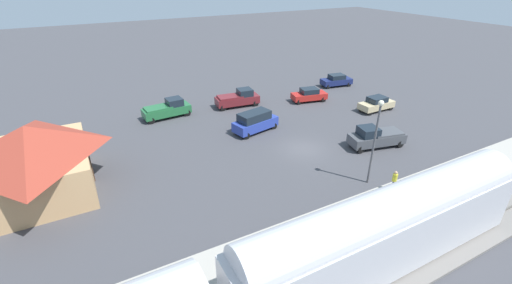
% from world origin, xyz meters
% --- Properties ---
extents(ground_plane, '(200.00, 200.00, 0.00)m').
position_xyz_m(ground_plane, '(0.00, 0.00, 0.00)').
color(ground_plane, '#424247').
extents(railway_track, '(4.80, 70.00, 0.30)m').
position_xyz_m(railway_track, '(-14.00, 0.00, 0.09)').
color(railway_track, slate).
rests_on(railway_track, ground).
extents(platform, '(3.20, 46.00, 0.30)m').
position_xyz_m(platform, '(-10.00, 0.00, 0.15)').
color(platform, '#A8A399').
rests_on(platform, ground).
extents(station_building, '(9.96, 8.04, 5.54)m').
position_xyz_m(station_building, '(4.00, 22.00, 2.90)').
color(station_building, tan).
rests_on(station_building, ground).
extents(pedestrian_on_platform, '(0.36, 0.36, 1.71)m').
position_xyz_m(pedestrian_on_platform, '(-9.24, -1.76, 1.28)').
color(pedestrian_on_platform, '#23284C').
rests_on(pedestrian_on_platform, platform).
extents(pickup_green, '(2.36, 5.53, 2.14)m').
position_xyz_m(pickup_green, '(13.99, 9.38, 1.03)').
color(pickup_green, '#236638').
rests_on(pickup_green, ground).
extents(sedan_red, '(2.73, 4.78, 1.74)m').
position_xyz_m(sedan_red, '(10.64, -8.33, 0.88)').
color(sedan_red, red).
rests_on(sedan_red, ground).
extents(pickup_charcoal, '(3.09, 5.70, 2.14)m').
position_xyz_m(pickup_charcoal, '(-2.83, -6.41, 1.03)').
color(pickup_charcoal, '#47494F').
rests_on(pickup_charcoal, ground).
extents(suv_blue, '(2.95, 5.20, 2.22)m').
position_xyz_m(suv_blue, '(5.76, 2.25, 1.15)').
color(suv_blue, '#283D9E').
rests_on(suv_blue, ground).
extents(sedan_tan, '(1.88, 4.52, 1.74)m').
position_xyz_m(sedan_tan, '(4.09, -13.60, 0.88)').
color(sedan_tan, '#C6B284').
rests_on(sedan_tan, ground).
extents(sedan_navy, '(2.55, 4.74, 1.74)m').
position_xyz_m(sedan_navy, '(13.99, -15.68, 0.88)').
color(sedan_navy, navy).
rests_on(sedan_navy, ground).
extents(pickup_maroon, '(2.50, 5.57, 2.14)m').
position_xyz_m(pickup_maroon, '(13.39, 0.59, 1.03)').
color(pickup_maroon, maroon).
rests_on(pickup_maroon, ground).
extents(light_pole_near_platform, '(0.44, 0.44, 7.08)m').
position_xyz_m(light_pole_near_platform, '(-7.20, -1.22, 4.51)').
color(light_pole_near_platform, '#515156').
rests_on(light_pole_near_platform, ground).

